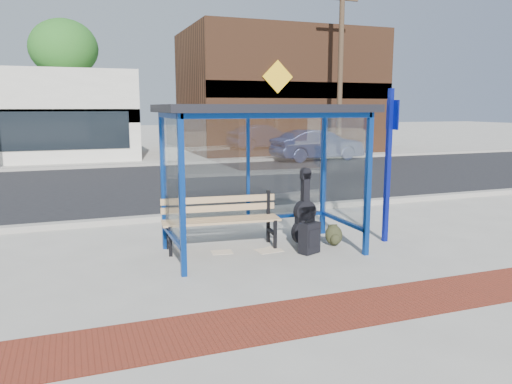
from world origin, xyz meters
name	(u,v)px	position (x,y,z in m)	size (l,w,h in m)	color
ground	(263,252)	(0.00, 0.00, 0.00)	(120.00, 120.00, 0.00)	#B2ADA0
brick_paver_strip	(342,310)	(0.00, -2.60, 0.01)	(60.00, 1.00, 0.01)	maroon
curb_near	(216,214)	(0.00, 2.90, 0.06)	(60.00, 0.25, 0.12)	gray
street_asphalt	(172,183)	(0.00, 8.00, 0.00)	(60.00, 10.00, 0.00)	black
curb_far	(148,164)	(0.00, 13.10, 0.06)	(60.00, 0.25, 0.12)	gray
far_sidewalk	(142,161)	(0.00, 15.00, 0.00)	(60.00, 4.00, 0.01)	#B2ADA0
bus_shelter	(262,127)	(0.00, 0.07, 2.07)	(3.30, 1.80, 2.42)	navy
storefront_brown	(278,92)	(8.00, 18.49, 3.20)	(10.00, 7.08, 6.40)	#59331E
tree_mid	(64,49)	(-3.00, 22.00, 5.45)	(3.60, 3.60, 7.03)	#4C3826
tree_right	(322,59)	(12.50, 22.00, 5.45)	(3.60, 3.60, 7.03)	#4C3826
utility_pole_east	(340,69)	(9.00, 13.40, 4.11)	(1.60, 0.24, 8.00)	#4C3826
bench	(221,218)	(-0.59, 0.47, 0.53)	(2.02, 0.67, 0.94)	black
guitar_bag	(305,219)	(0.83, 0.14, 0.47)	(0.48, 0.18, 1.28)	black
suitcase	(310,238)	(0.68, -0.36, 0.26)	(0.38, 0.31, 0.57)	black
backpack	(334,236)	(1.30, -0.07, 0.17)	(0.35, 0.33, 0.36)	black
sign_post	(389,157)	(2.30, -0.14, 1.52)	(0.10, 0.34, 2.70)	#0C178D
newspaper_a	(222,252)	(-0.66, 0.19, 0.00)	(0.34, 0.27, 0.01)	white
newspaper_b	(269,250)	(0.11, 0.02, 0.00)	(0.41, 0.32, 0.01)	white
newspaper_c	(269,250)	(0.13, 0.05, 0.00)	(0.35, 0.27, 0.01)	white
parked_car	(317,145)	(7.51, 12.68, 0.69)	(1.46, 4.17, 1.38)	#192347
fire_hydrant	(360,148)	(10.59, 14.06, 0.36)	(0.30, 0.20, 0.66)	#B40C16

